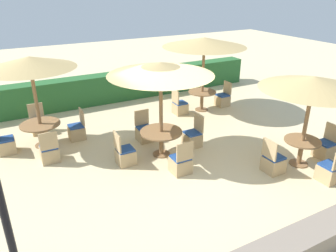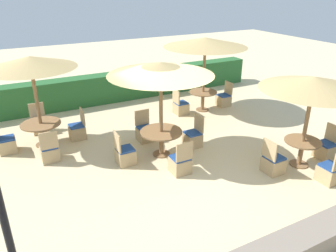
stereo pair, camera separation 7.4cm
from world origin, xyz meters
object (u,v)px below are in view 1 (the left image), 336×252
patio_chair_back_left_east (77,131)px  round_table_front_right (302,146)px  patio_chair_back_right_east (223,99)px  patio_chair_center_west (125,155)px  patio_chair_back_left_north (39,125)px  parasol_front_right (313,83)px  patio_chair_center_south (181,163)px  patio_chair_center_east (193,138)px  parasol_center (161,69)px  round_table_back_right (202,96)px  patio_chair_front_right_west (273,163)px  round_table_center (161,136)px  patio_chair_front_right_east (325,148)px  patio_chair_back_left_south (50,153)px  patio_chair_front_right_south (330,172)px  patio_chair_back_left_west (6,144)px  patio_chair_back_right_west (180,107)px  parasol_back_right (204,42)px  patio_chair_center_north (145,132)px  parasol_back_left (30,63)px  round_table_back_left (41,128)px

patio_chair_back_left_east → round_table_front_right: 6.47m
patio_chair_back_right_east → patio_chair_center_west: (-5.01, -2.41, 0.00)m
patio_chair_back_left_north → parasol_front_right: parasol_front_right is taller
patio_chair_center_south → patio_chair_center_east: bearing=46.4°
round_table_front_right → parasol_center: bearing=143.5°
patio_chair_back_left_north → round_table_back_right: 5.78m
parasol_front_right → patio_chair_back_right_east: 5.11m
round_table_back_right → patio_chair_back_right_east: patio_chair_back_right_east is taller
patio_chair_back_right_east → patio_chair_center_east: same height
patio_chair_front_right_west → round_table_back_right: size_ratio=0.91×
parasol_center → round_table_center: parasol_center is taller
patio_chair_center_south → round_table_center: bearing=89.8°
patio_chair_front_right_east → patio_chair_center_east: (-2.86, 2.27, 0.00)m
patio_chair_front_right_west → patio_chair_back_right_east: same height
patio_chair_back_left_south → round_table_center: (2.81, -1.08, 0.32)m
patio_chair_center_east → round_table_center: bearing=91.7°
parasol_front_right → patio_chair_front_right_east: parasol_front_right is taller
patio_chair_front_right_west → patio_chair_center_west: bearing=-124.3°
patio_chair_back_left_north → parasol_center: (2.79, -3.15, 2.18)m
patio_chair_front_right_west → round_table_center: bearing=-136.0°
patio_chair_back_left_south → patio_chair_front_right_south: bearing=-36.0°
patio_chair_back_left_west → patio_chair_back_right_west: same height
patio_chair_back_left_north → parasol_back_right: 6.19m
patio_chair_front_right_west → round_table_back_right: 4.63m
patio_chair_back_left_north → patio_chair_back_right_west: bearing=171.6°
patio_chair_back_left_west → patio_chair_back_right_east: same height
patio_chair_center_east → patio_chair_front_right_east: bearing=-128.5°
round_table_back_right → patio_chair_center_south: size_ratio=1.10×
patio_chair_back_left_south → patio_chair_back_right_west: bearing=15.7°
patio_chair_back_left_north → patio_chair_center_north: same height
parasol_back_left → round_table_center: (2.83, -2.14, -1.89)m
round_table_center → patio_chair_center_west: (-1.08, 0.00, -0.32)m
patio_chair_center_east → patio_chair_back_right_east: bearing=-50.4°
round_table_back_left → parasol_back_right: (5.76, 0.25, 1.95)m
patio_chair_back_left_north → patio_chair_front_right_west: 7.19m
round_table_front_right → patio_chair_front_right_south: (-0.01, -0.91, -0.27)m
round_table_back_left → patio_chair_back_left_north: 1.05m
patio_chair_back_left_west → parasol_back_left: bearing=89.2°
patio_chair_back_left_north → patio_chair_back_right_east: 6.76m
parasol_center → patio_chair_center_west: size_ratio=2.95×
round_table_back_left → parasol_back_right: 6.09m
patio_chair_back_left_west → patio_chair_center_west: bearing=51.8°
patio_chair_center_east → patio_chair_front_right_south: bearing=-148.7°
round_table_back_left → patio_chair_center_west: size_ratio=1.21×
round_table_center → patio_chair_center_north: (-0.04, 1.04, -0.32)m
patio_chair_center_north → parasol_front_right: bearing=132.9°
patio_chair_center_north → patio_chair_front_right_south: bearing=125.9°
parasol_back_left → round_table_back_left: (0.00, 0.00, -1.90)m
parasol_center → patio_chair_center_south: (-0.00, -1.08, -2.18)m
patio_chair_back_right_west → round_table_center: size_ratio=0.80×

